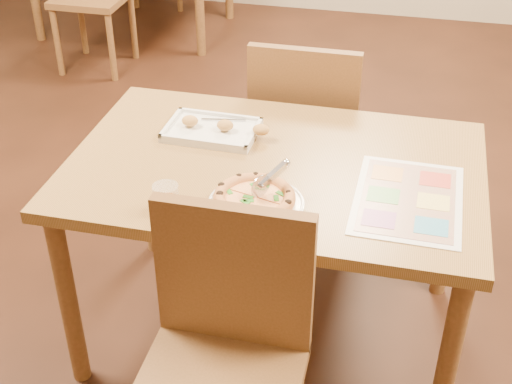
% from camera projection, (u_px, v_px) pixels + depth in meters
% --- Properties ---
extents(dining_table, '(1.30, 0.85, 0.72)m').
position_uv_depth(dining_table, '(274.00, 186.00, 2.29)').
color(dining_table, olive).
rests_on(dining_table, ground).
extents(chair_near, '(0.42, 0.42, 0.47)m').
position_uv_depth(chair_near, '(226.00, 332.00, 1.84)').
color(chair_near, brown).
rests_on(chair_near, ground).
extents(chair_far, '(0.42, 0.42, 0.47)m').
position_uv_depth(chair_far, '(306.00, 120.00, 2.81)').
color(chair_far, brown).
rests_on(chair_far, ground).
extents(plate, '(0.31, 0.31, 0.01)m').
position_uv_depth(plate, '(256.00, 204.00, 2.04)').
color(plate, white).
rests_on(plate, dining_table).
extents(pizza, '(0.24, 0.24, 0.04)m').
position_uv_depth(pizza, '(254.00, 198.00, 2.03)').
color(pizza, '#E58F4E').
rests_on(pizza, plate).
extents(pizza_cutter, '(0.09, 0.12, 0.08)m').
position_uv_depth(pizza_cutter, '(270.00, 178.00, 2.02)').
color(pizza_cutter, silver).
rests_on(pizza_cutter, pizza).
extents(appetizer_tray, '(0.35, 0.22, 0.06)m').
position_uv_depth(appetizer_tray, '(215.00, 130.00, 2.39)').
color(appetizer_tray, silver).
rests_on(appetizer_tray, dining_table).
extents(glass_tumbler, '(0.07, 0.07, 0.09)m').
position_uv_depth(glass_tumbler, '(166.00, 201.00, 1.99)').
color(glass_tumbler, '#84390A').
rests_on(glass_tumbler, dining_table).
extents(menu, '(0.32, 0.44, 0.00)m').
position_uv_depth(menu, '(408.00, 199.00, 2.07)').
color(menu, silver).
rests_on(menu, dining_table).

